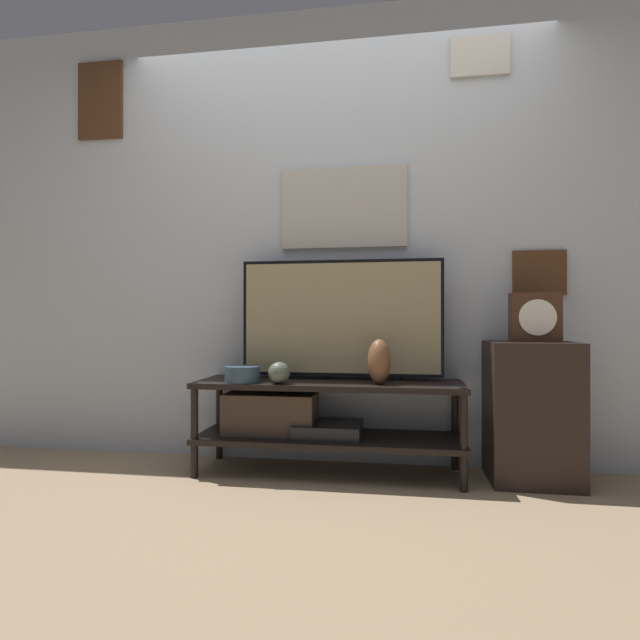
{
  "coord_description": "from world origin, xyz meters",
  "views": [
    {
      "loc": [
        0.38,
        -2.44,
        0.83
      ],
      "look_at": [
        -0.05,
        0.26,
        0.84
      ],
      "focal_mm": 28.0,
      "sensor_mm": 36.0,
      "label": 1
    }
  ],
  "objects_px": {
    "vase_wide_bowl": "(242,374)",
    "vase_round_glass": "(279,373)",
    "television": "(341,318)",
    "mantel_clock": "(535,317)",
    "vase_urn_stoneware": "(379,362)"
  },
  "relations": [
    {
      "from": "television",
      "to": "vase_wide_bowl",
      "type": "bearing_deg",
      "value": -157.65
    },
    {
      "from": "mantel_clock",
      "to": "television",
      "type": "bearing_deg",
      "value": 175.52
    },
    {
      "from": "television",
      "to": "vase_wide_bowl",
      "type": "relative_size",
      "value": 5.98
    },
    {
      "from": "vase_round_glass",
      "to": "mantel_clock",
      "type": "bearing_deg",
      "value": 7.1
    },
    {
      "from": "television",
      "to": "vase_round_glass",
      "type": "height_order",
      "value": "television"
    },
    {
      "from": "television",
      "to": "vase_round_glass",
      "type": "xyz_separation_m",
      "value": [
        -0.3,
        -0.24,
        -0.29
      ]
    },
    {
      "from": "television",
      "to": "mantel_clock",
      "type": "xyz_separation_m",
      "value": [
        1.02,
        -0.08,
        0.0
      ]
    },
    {
      "from": "vase_round_glass",
      "to": "vase_urn_stoneware",
      "type": "xyz_separation_m",
      "value": [
        0.52,
        0.07,
        0.06
      ]
    },
    {
      "from": "vase_urn_stoneware",
      "to": "mantel_clock",
      "type": "relative_size",
      "value": 0.93
    },
    {
      "from": "vase_urn_stoneware",
      "to": "vase_wide_bowl",
      "type": "relative_size",
      "value": 1.24
    },
    {
      "from": "television",
      "to": "vase_urn_stoneware",
      "type": "distance_m",
      "value": 0.36
    },
    {
      "from": "vase_round_glass",
      "to": "vase_urn_stoneware",
      "type": "relative_size",
      "value": 0.49
    },
    {
      "from": "television",
      "to": "vase_wide_bowl",
      "type": "height_order",
      "value": "television"
    },
    {
      "from": "vase_wide_bowl",
      "to": "vase_round_glass",
      "type": "bearing_deg",
      "value": -9.2
    },
    {
      "from": "vase_urn_stoneware",
      "to": "vase_wide_bowl",
      "type": "xyz_separation_m",
      "value": [
        -0.73,
        -0.04,
        -0.07
      ]
    }
  ]
}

